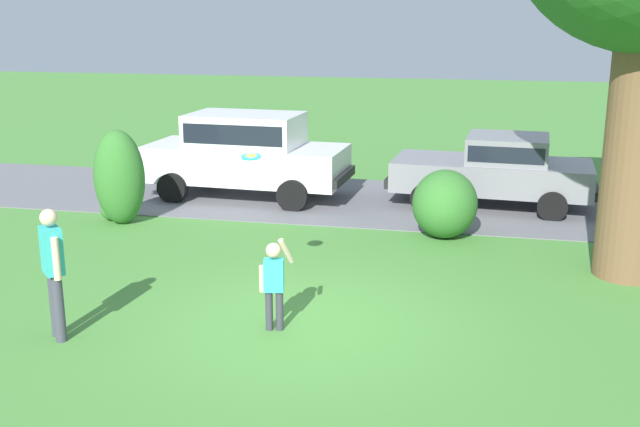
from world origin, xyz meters
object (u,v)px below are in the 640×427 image
adult_onlooker (53,267)px  frisbee (251,156)px  parked_suv (246,151)px  parked_sedan (496,168)px  child_thrower (274,279)px

adult_onlooker → frisbee: bearing=41.7°
parked_suv → adult_onlooker: (-0.01, -8.00, -0.09)m
parked_sedan → parked_suv: parked_suv is taller
frisbee → parked_suv: bearing=108.6°
child_thrower → adult_onlooker: adult_onlooker is taller
parked_suv → child_thrower: parked_suv is taller
parked_sedan → child_thrower: 8.06m
parked_sedan → frisbee: size_ratio=16.05×
parked_sedan → child_thrower: bearing=-111.1°
frisbee → child_thrower: bearing=-59.3°
child_thrower → adult_onlooker: (-2.66, -0.86, 0.27)m
frisbee → parked_sedan: bearing=61.9°
parked_sedan → frisbee: frisbee is taller
parked_sedan → child_thrower: parked_sedan is taller
adult_onlooker → parked_sedan: bearing=56.4°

